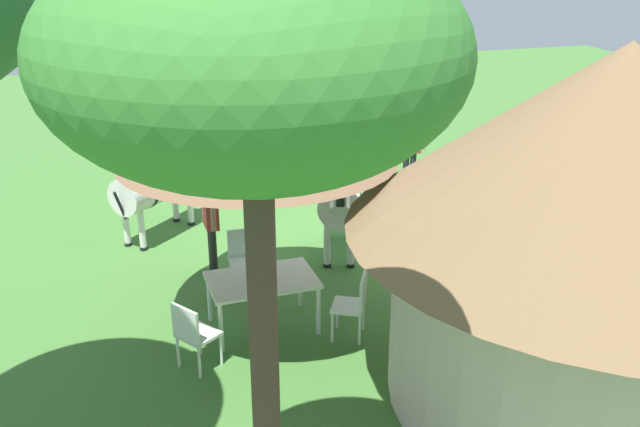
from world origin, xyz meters
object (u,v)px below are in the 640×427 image
at_px(striped_lounge_chair, 465,195).
at_px(standing_watcher, 410,143).
at_px(zebra_by_umbrella, 159,184).
at_px(patio_chair_near_hut, 193,332).
at_px(patio_chair_east_end, 244,255).
at_px(acacia_tree_right_background, 254,62).
at_px(patio_dining_table, 262,284).
at_px(thatched_hut, 606,215).
at_px(shade_umbrella, 257,121).
at_px(patio_chair_west_end, 355,302).
at_px(guest_beside_umbrella, 211,217).
at_px(zebra_nearest_camera, 339,195).

bearing_deg(striped_lounge_chair, standing_watcher, 66.56).
xyz_separation_m(standing_watcher, zebra_by_umbrella, (5.06, 0.75, -0.10)).
bearing_deg(striped_lounge_chair, patio_chair_near_hut, 160.98).
bearing_deg(patio_chair_east_end, patio_chair_near_hut, 62.35).
bearing_deg(acacia_tree_right_background, patio_chair_east_end, -99.04).
bearing_deg(patio_dining_table, standing_watcher, -132.75).
bearing_deg(striped_lounge_chair, thatched_hut, -158.32).
xyz_separation_m(shade_umbrella, patio_chair_west_end, (-1.10, 0.58, -2.36)).
distance_m(standing_watcher, acacia_tree_right_background, 10.53).
distance_m(patio_chair_east_end, standing_watcher, 5.14).
xyz_separation_m(thatched_hut, standing_watcher, (-0.85, -6.86, -1.20)).
distance_m(shade_umbrella, patio_chair_near_hut, 2.67).
bearing_deg(zebra_by_umbrella, thatched_hut, -8.89).
height_order(patio_dining_table, zebra_by_umbrella, zebra_by_umbrella).
relative_size(patio_dining_table, striped_lounge_chair, 1.53).
xyz_separation_m(guest_beside_umbrella, acacia_tree_right_background, (0.51, 6.19, 3.43)).
relative_size(guest_beside_umbrella, zebra_nearest_camera, 0.75).
height_order(shade_umbrella, striped_lounge_chair, shade_umbrella).
bearing_deg(thatched_hut, patio_chair_west_end, -42.41).
height_order(patio_dining_table, patio_chair_west_end, patio_chair_west_end).
bearing_deg(acacia_tree_right_background, patio_chair_west_end, -118.11).
distance_m(thatched_hut, patio_chair_near_hut, 4.89).
relative_size(patio_chair_west_end, acacia_tree_right_background, 0.18).
xyz_separation_m(thatched_hut, patio_chair_west_end, (2.09, -1.91, -1.73)).
bearing_deg(zebra_nearest_camera, guest_beside_umbrella, 19.14).
bearing_deg(patio_chair_near_hut, guest_beside_umbrella, 131.17).
bearing_deg(striped_lounge_chair, zebra_nearest_camera, 149.65).
height_order(standing_watcher, acacia_tree_right_background, acacia_tree_right_background).
relative_size(thatched_hut, zebra_by_umbrella, 2.99).
xyz_separation_m(standing_watcher, zebra_nearest_camera, (2.33, 2.44, -0.01)).
relative_size(patio_chair_east_end, zebra_nearest_camera, 0.43).
bearing_deg(patio_chair_near_hut, patio_dining_table, 90.00).
relative_size(standing_watcher, striped_lounge_chair, 1.83).
height_order(thatched_hut, acacia_tree_right_background, acacia_tree_right_background).
bearing_deg(shade_umbrella, patio_chair_west_end, 152.15).
xyz_separation_m(striped_lounge_chair, zebra_nearest_camera, (3.00, 1.28, 0.78)).
distance_m(patio_dining_table, standing_watcher, 5.96).
height_order(guest_beside_umbrella, zebra_by_umbrella, guest_beside_umbrella).
bearing_deg(zebra_nearest_camera, shade_umbrella, 66.00).
distance_m(patio_chair_near_hut, acacia_tree_right_background, 5.26).
bearing_deg(zebra_nearest_camera, zebra_by_umbrella, -14.22).
height_order(guest_beside_umbrella, zebra_nearest_camera, zebra_nearest_camera).
xyz_separation_m(patio_chair_east_end, standing_watcher, (-4.05, -3.12, 0.52)).
distance_m(shade_umbrella, acacia_tree_right_background, 4.65).
height_order(patio_chair_west_end, guest_beside_umbrella, guest_beside_umbrella).
distance_m(standing_watcher, zebra_nearest_camera, 3.37).
relative_size(shade_umbrella, patio_chair_east_end, 3.87).
bearing_deg(patio_chair_east_end, zebra_nearest_camera, -158.65).
distance_m(thatched_hut, zebra_by_umbrella, 7.54).
relative_size(guest_beside_umbrella, acacia_tree_right_background, 0.30).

